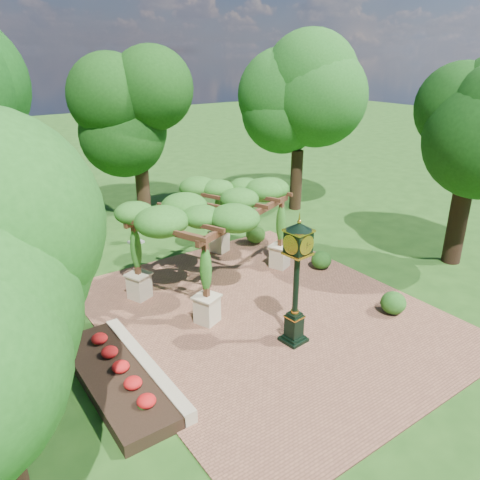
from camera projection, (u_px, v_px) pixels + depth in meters
ground at (285, 327)px, 15.02m from camera, size 120.00×120.00×0.00m
brick_plaza at (266, 313)px, 15.77m from camera, size 10.00×12.00×0.04m
border_wall at (146, 366)px, 12.86m from camera, size 0.35×5.00×0.40m
flower_bed at (115, 379)px, 12.38m from camera, size 1.50×5.00×0.36m
pedestal_clock at (297, 273)px, 13.38m from camera, size 0.84×0.84×3.91m
pergola at (213, 208)px, 16.85m from camera, size 6.69×5.48×3.63m
sundial at (135, 234)px, 21.43m from camera, size 0.69×0.69×1.02m
shrub_front at (393, 303)px, 15.63m from camera, size 0.92×0.92×0.76m
shrub_mid at (321, 260)px, 18.87m from camera, size 0.84×0.84×0.73m
shrub_back at (256, 235)px, 21.38m from camera, size 1.04×1.04×0.80m
tree_north at (137, 113)px, 23.51m from camera, size 3.96×3.96×7.82m
tree_east_far at (300, 101)px, 24.14m from camera, size 4.87×4.87×8.47m
tree_east_near at (478, 111)px, 17.42m from camera, size 4.11×4.11×8.99m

